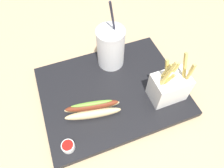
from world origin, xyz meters
name	(u,v)px	position (x,y,z in m)	size (l,w,h in m)	color
ground_plane	(112,94)	(0.00, 0.00, -0.01)	(2.40, 2.40, 0.02)	tan
food_tray	(112,91)	(0.00, 0.00, 0.01)	(0.45, 0.35, 0.02)	black
soda_cup	(111,48)	(0.04, 0.11, 0.09)	(0.09, 0.09, 0.24)	white
fries_basket	(169,87)	(0.15, -0.08, 0.07)	(0.11, 0.07, 0.17)	white
hot_dog_1	(93,109)	(-0.08, -0.06, 0.04)	(0.17, 0.08, 0.06)	#E5C689
ketchup_cup_1	(68,146)	(-0.18, -0.13, 0.03)	(0.04, 0.04, 0.02)	white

